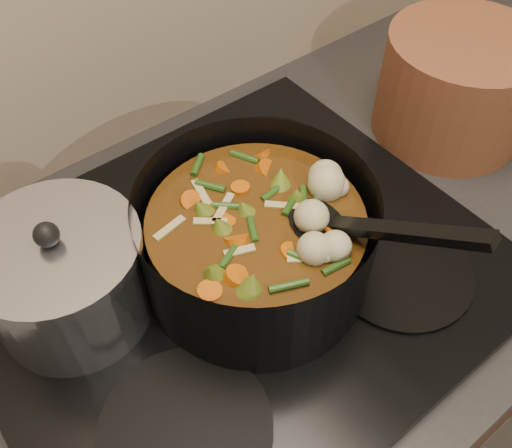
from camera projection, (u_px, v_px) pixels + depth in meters
counter at (242, 416)px, 1.07m from camera, size 2.64×0.64×0.91m
stovetop at (235, 273)px, 0.72m from camera, size 0.62×0.54×0.03m
stockpot at (257, 241)px, 0.66m from camera, size 0.29×0.36×0.20m
saucepan at (65, 277)px, 0.63m from camera, size 0.18×0.18×0.15m
terracotta_crock at (456, 87)px, 0.85m from camera, size 0.25×0.25×0.16m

